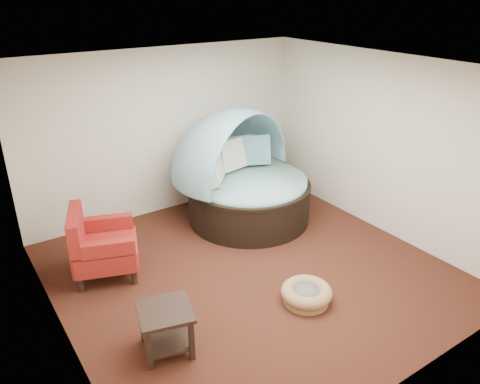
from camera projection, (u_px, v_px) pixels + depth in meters
floor at (250, 271)px, 6.58m from camera, size 5.00×5.00×0.00m
wall_back at (165, 132)px, 7.90m from camera, size 5.00×0.00×5.00m
wall_front at (415, 269)px, 4.12m from camera, size 5.00×0.00×5.00m
wall_left at (49, 232)px, 4.73m from camera, size 0.00×5.00×5.00m
wall_right at (382, 145)px, 7.29m from camera, size 0.00×5.00×5.00m
ceiling at (252, 68)px, 5.44m from camera, size 5.00×5.00×0.00m
canopy_daybed at (243, 170)px, 7.75m from camera, size 2.67×2.63×1.88m
pet_basket at (306, 294)px, 5.90m from camera, size 0.80×0.80×0.23m
red_armchair at (100, 245)px, 6.33m from camera, size 1.09×1.09×1.00m
side_table at (166, 324)px, 5.03m from camera, size 0.69×0.69×0.54m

